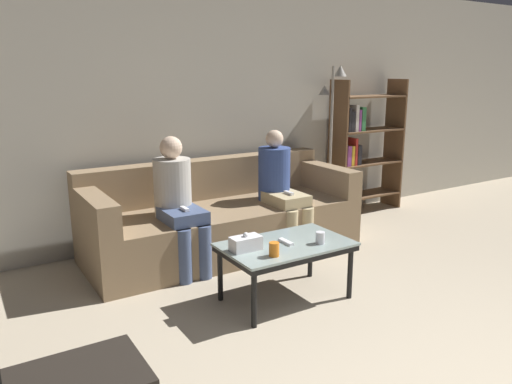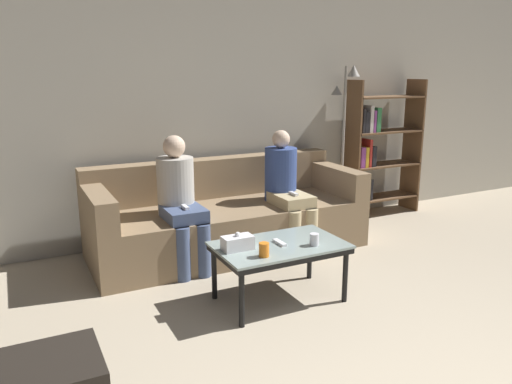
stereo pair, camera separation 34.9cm
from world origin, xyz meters
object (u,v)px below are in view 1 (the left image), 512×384
at_px(coffee_table, 286,249).
at_px(bookshelf, 359,148).
at_px(cup_near_left, 274,249).
at_px(seated_person_left_end, 178,200).
at_px(seated_person_mid_left, 281,186).
at_px(couch, 222,219).
at_px(game_remote, 286,242).
at_px(tissue_box, 246,243).
at_px(standing_lamp, 332,128).
at_px(cup_near_right, 320,238).

height_order(coffee_table, bookshelf, bookshelf).
distance_m(cup_near_left, seated_person_left_end, 1.18).
height_order(coffee_table, seated_person_mid_left, seated_person_mid_left).
distance_m(couch, game_remote, 1.20).
bearing_deg(couch, tissue_box, -109.84).
bearing_deg(standing_lamp, tissue_box, -144.79).
bearing_deg(cup_near_right, seated_person_mid_left, 69.85).
distance_m(couch, coffee_table, 1.19).
bearing_deg(cup_near_right, bookshelf, 40.83).
bearing_deg(tissue_box, seated_person_mid_left, 44.87).
bearing_deg(cup_near_right, standing_lamp, 47.96).
bearing_deg(seated_person_mid_left, cup_near_left, -126.25).
height_order(couch, game_remote, couch).
bearing_deg(coffee_table, standing_lamp, 41.09).
height_order(cup_near_right, standing_lamp, standing_lamp).
bearing_deg(cup_near_left, couch, 77.05).
distance_m(couch, bookshelf, 2.11).
bearing_deg(seated_person_left_end, tissue_box, -83.32).
xyz_separation_m(cup_near_right, game_remote, (-0.21, 0.14, -0.03)).
xyz_separation_m(cup_near_right, bookshelf, (1.91, 1.65, 0.29)).
relative_size(cup_near_left, seated_person_left_end, 0.09).
relative_size(couch, cup_near_right, 28.92).
distance_m(coffee_table, seated_person_mid_left, 1.17).
height_order(cup_near_right, seated_person_mid_left, seated_person_mid_left).
bearing_deg(standing_lamp, couch, -172.85).
bearing_deg(standing_lamp, seated_person_left_end, -168.99).
bearing_deg(coffee_table, tissue_box, 174.38).
distance_m(cup_near_left, cup_near_right, 0.43).
relative_size(couch, coffee_table, 2.70).
xyz_separation_m(game_remote, seated_person_mid_left, (0.62, 0.97, 0.15)).
relative_size(seated_person_left_end, seated_person_mid_left, 1.01).
height_order(coffee_table, tissue_box, tissue_box).
bearing_deg(bookshelf, tissue_box, -148.82).
distance_m(game_remote, bookshelf, 2.63).
bearing_deg(coffee_table, cup_near_left, -141.89).
bearing_deg(seated_person_mid_left, coffee_table, -122.47).
xyz_separation_m(tissue_box, seated_person_mid_left, (0.94, 0.94, 0.11)).
bearing_deg(standing_lamp, bookshelf, 14.45).
height_order(coffee_table, standing_lamp, standing_lamp).
xyz_separation_m(couch, tissue_box, (-0.42, -1.15, 0.19)).
distance_m(cup_near_left, bookshelf, 2.90).
relative_size(game_remote, seated_person_left_end, 0.13).
height_order(seated_person_left_end, seated_person_mid_left, seated_person_left_end).
relative_size(cup_near_right, game_remote, 0.59).
xyz_separation_m(bookshelf, standing_lamp, (-0.55, -0.14, 0.29)).
bearing_deg(cup_near_left, coffee_table, 38.11).
bearing_deg(game_remote, tissue_box, 174.38).
xyz_separation_m(cup_near_left, game_remote, (0.22, 0.17, -0.04)).
bearing_deg(standing_lamp, seated_person_mid_left, -157.26).
bearing_deg(cup_near_right, cup_near_left, -175.33).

